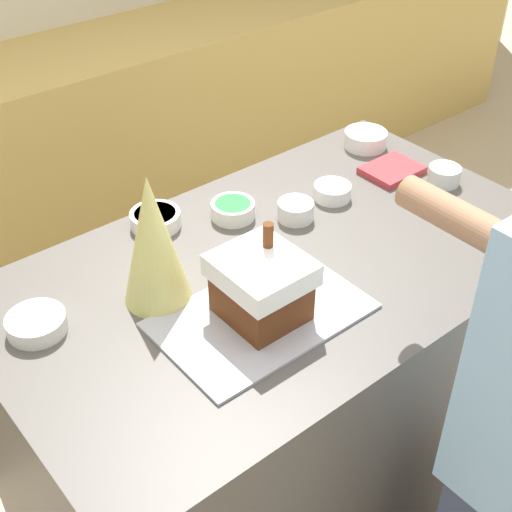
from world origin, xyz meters
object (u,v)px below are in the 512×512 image
at_px(candy_bowl_near_tray_left, 296,210).
at_px(candy_bowl_beside_tree, 36,323).
at_px(candy_bowl_front_corner, 233,209).
at_px(cookbook, 392,170).
at_px(gingerbread_house, 261,286).
at_px(decorative_tree, 153,240).
at_px(candy_bowl_near_tray_right, 366,138).
at_px(candy_bowl_far_right, 444,174).
at_px(candy_bowl_center_rear, 332,191).
at_px(baking_tray, 261,315).
at_px(candy_bowl_far_left, 155,219).

distance_m(candy_bowl_near_tray_left, candy_bowl_beside_tree, 0.74).
xyz_separation_m(candy_bowl_front_corner, cookbook, (0.51, -0.11, -0.01)).
relative_size(gingerbread_house, candy_bowl_beside_tree, 1.59).
height_order(decorative_tree, cookbook, decorative_tree).
height_order(candy_bowl_near_tray_right, cookbook, candy_bowl_near_tray_right).
bearing_deg(candy_bowl_far_right, candy_bowl_near_tray_left, 163.46).
bearing_deg(candy_bowl_beside_tree, gingerbread_house, -33.94).
distance_m(candy_bowl_front_corner, candy_bowl_center_rear, 0.29).
relative_size(decorative_tree, candy_bowl_center_rear, 3.12).
height_order(baking_tray, decorative_tree, decorative_tree).
xyz_separation_m(candy_bowl_center_rear, cookbook, (0.24, -0.01, -0.01)).
distance_m(candy_bowl_near_tray_right, cookbook, 0.18).
distance_m(candy_bowl_near_tray_right, candy_bowl_far_left, 0.76).
xyz_separation_m(decorative_tree, candy_bowl_center_rear, (0.62, 0.06, -0.14)).
xyz_separation_m(candy_bowl_front_corner, candy_bowl_far_right, (0.59, -0.25, 0.00)).
bearing_deg(candy_bowl_near_tray_left, candy_bowl_near_tray_right, 20.40).
bearing_deg(baking_tray, candy_bowl_front_corner, 61.05).
distance_m(baking_tray, cookbook, 0.76).
distance_m(baking_tray, candy_bowl_far_right, 0.79).
height_order(decorative_tree, candy_bowl_front_corner, decorative_tree).
distance_m(decorative_tree, candy_bowl_near_tray_left, 0.49).
relative_size(candy_bowl_center_rear, candy_bowl_far_right, 1.13).
relative_size(baking_tray, candy_bowl_near_tray_right, 3.51).
bearing_deg(candy_bowl_far_left, candy_bowl_near_tray_left, -33.87).
bearing_deg(decorative_tree, candy_bowl_near_tray_left, 5.39).
height_order(candy_bowl_center_rear, candy_bowl_near_tray_right, candy_bowl_near_tray_right).
height_order(candy_bowl_front_corner, cookbook, candy_bowl_front_corner).
bearing_deg(candy_bowl_far_right, candy_bowl_near_tray_right, 92.49).
height_order(candy_bowl_center_rear, candy_bowl_far_left, same).
bearing_deg(cookbook, candy_bowl_near_tray_right, 70.61).
xyz_separation_m(candy_bowl_front_corner, candy_bowl_beside_tree, (-0.61, -0.08, -0.00)).
xyz_separation_m(candy_bowl_near_tray_right, candy_bowl_far_left, (-0.76, 0.04, -0.01)).
relative_size(candy_bowl_front_corner, candy_bowl_near_tray_right, 0.89).
bearing_deg(candy_bowl_center_rear, candy_bowl_front_corner, 159.89).
height_order(candy_bowl_center_rear, candy_bowl_near_tray_left, candy_bowl_near_tray_left).
relative_size(candy_bowl_center_rear, candy_bowl_near_tray_left, 1.07).
relative_size(candy_bowl_near_tray_left, candy_bowl_beside_tree, 0.74).
xyz_separation_m(baking_tray, candy_bowl_beside_tree, (-0.41, 0.28, 0.02)).
height_order(candy_bowl_front_corner, candy_bowl_near_tray_right, candy_bowl_near_tray_right).
height_order(candy_bowl_center_rear, candy_bowl_far_right, candy_bowl_far_right).
relative_size(baking_tray, cookbook, 2.83).
distance_m(gingerbread_house, candy_bowl_near_tray_right, 0.88).
bearing_deg(baking_tray, decorative_tree, 124.90).
xyz_separation_m(decorative_tree, candy_bowl_near_tray_left, (0.47, 0.04, -0.14)).
bearing_deg(baking_tray, candy_bowl_near_tray_right, 28.23).
distance_m(candy_bowl_far_left, cookbook, 0.73).
height_order(candy_bowl_front_corner, candy_bowl_far_right, candy_bowl_far_right).
bearing_deg(candy_bowl_beside_tree, candy_bowl_front_corner, 7.71).
relative_size(candy_bowl_beside_tree, cookbook, 0.80).
distance_m(candy_bowl_center_rear, cookbook, 0.24).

